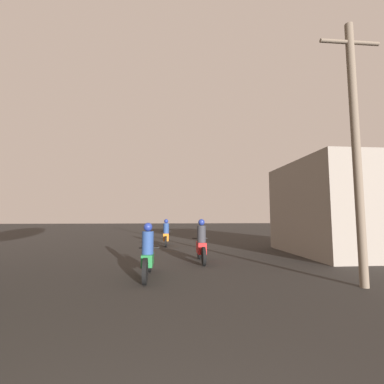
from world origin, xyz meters
TOP-DOWN VIEW (x-y plane):
  - motorcycle_green at (-0.40, 6.78)m, footprint 0.60×2.13m
  - motorcycle_red at (1.37, 8.99)m, footprint 0.60×2.02m
  - motorcycle_orange at (-0.01, 14.33)m, footprint 0.60×1.93m
  - building_right_near at (8.49, 10.49)m, footprint 5.56×5.41m
  - utility_pole_near at (4.83, 5.33)m, footprint 1.60×0.20m

SIDE VIEW (x-z plane):
  - motorcycle_orange at x=-0.01m, z-range -0.15..1.37m
  - motorcycle_green at x=-0.40m, z-range -0.14..1.36m
  - motorcycle_red at x=1.37m, z-range -0.16..1.43m
  - building_right_near at x=8.49m, z-range 0.00..4.14m
  - utility_pole_near at x=4.83m, z-range 0.16..6.86m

